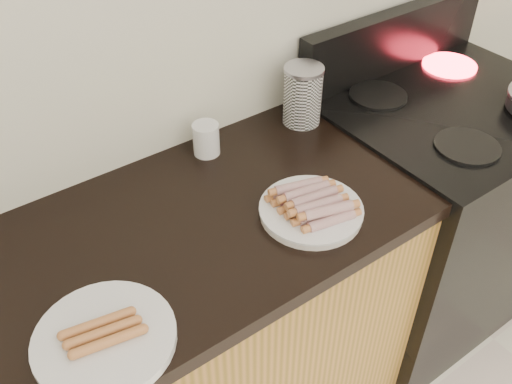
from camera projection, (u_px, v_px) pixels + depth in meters
wall_back at (170, 4)px, 1.35m from camera, size 4.00×0.04×2.60m
stove at (428, 213)px, 2.04m from camera, size 0.76×0.65×0.91m
stove_panel at (394, 40)px, 1.86m from camera, size 0.76×0.06×0.20m
burner_near_left at (467, 146)px, 1.56m from camera, size 0.18×0.18×0.01m
burner_far_left at (378, 95)px, 1.78m from camera, size 0.18×0.18×0.01m
burner_far_right at (449, 65)px, 1.93m from camera, size 0.18×0.18×0.01m
main_plate at (311, 212)px, 1.37m from camera, size 0.33×0.33×0.02m
side_plate at (105, 339)px, 1.09m from camera, size 0.34×0.34×0.02m
hotdog_pile at (312, 202)px, 1.35m from camera, size 0.12×0.19×0.05m
plain_sausages at (103, 332)px, 1.08m from camera, size 0.13×0.10×0.02m
canister at (303, 95)px, 1.63m from camera, size 0.11×0.11×0.18m
mug at (206, 139)px, 1.54m from camera, size 0.08×0.08×0.09m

